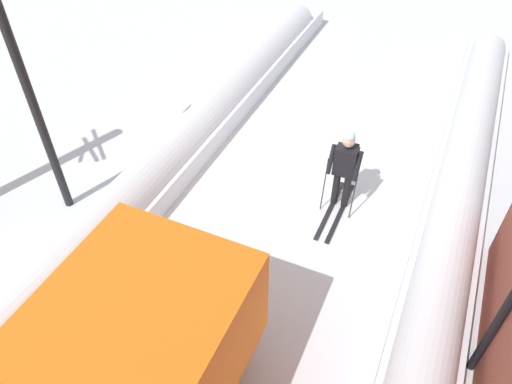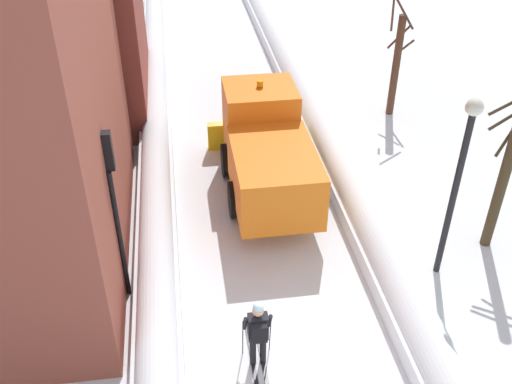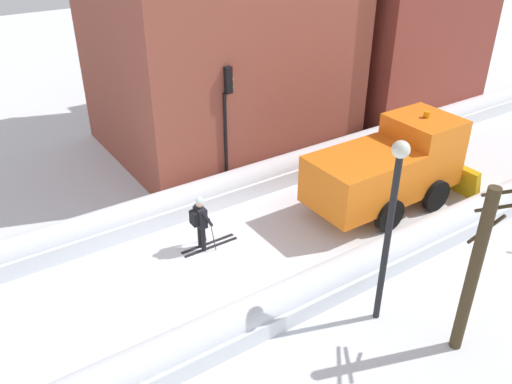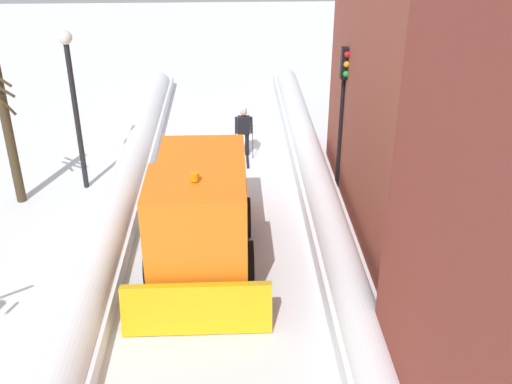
% 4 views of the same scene
% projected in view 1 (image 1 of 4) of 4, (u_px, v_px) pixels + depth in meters
% --- Properties ---
extents(skier, '(0.62, 1.80, 1.81)m').
position_uv_depth(skier, '(345.00, 166.00, 9.24)').
color(skier, black).
rests_on(skier, ground).
extents(street_lamp, '(0.40, 0.40, 4.91)m').
position_uv_depth(street_lamp, '(19.00, 65.00, 7.79)').
color(street_lamp, black).
rests_on(street_lamp, ground).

